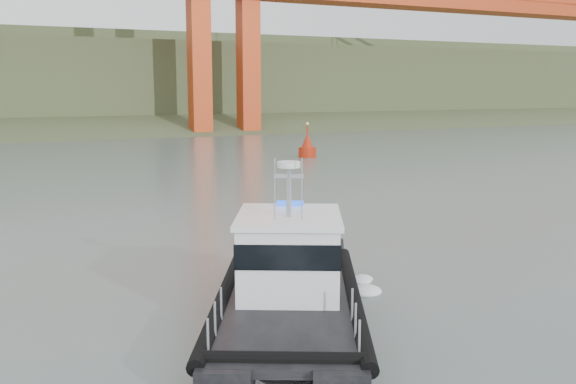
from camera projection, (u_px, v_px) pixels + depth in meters
name	position (u px, v px, depth m)	size (l,w,h in m)	color
ground	(350.00, 278.00, 24.45)	(400.00, 400.00, 0.00)	#54635E
headlands	(45.00, 88.00, 135.25)	(500.00, 105.36, 27.12)	#364929
patrol_boat	(289.00, 284.00, 19.31)	(8.33, 11.31, 5.20)	black
nav_buoy	(307.00, 147.00, 66.84)	(1.85, 1.85, 3.85)	#AC220B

